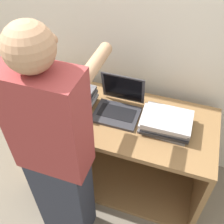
# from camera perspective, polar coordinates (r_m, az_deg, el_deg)

# --- Properties ---
(ground_plane) EXTENTS (12.00, 12.00, 0.00)m
(ground_plane) POSITION_cam_1_polar(r_m,az_deg,el_deg) (2.27, -1.91, -19.72)
(ground_plane) COLOR #756B5B
(wall_back) EXTENTS (8.00, 0.05, 2.40)m
(wall_back) POSITION_cam_1_polar(r_m,az_deg,el_deg) (1.92, 5.24, 17.69)
(wall_back) COLOR silver
(wall_back) RESTS_ON ground_plane
(cart) EXTENTS (1.40, 0.63, 0.74)m
(cart) POSITION_cam_1_polar(r_m,az_deg,el_deg) (2.17, 1.47, -6.48)
(cart) COLOR olive
(cart) RESTS_ON ground_plane
(laptop_open) EXTENTS (0.31, 0.29, 0.26)m
(laptop_open) POSITION_cam_1_polar(r_m,az_deg,el_deg) (1.84, 1.44, 1.37)
(laptop_open) COLOR #333338
(laptop_open) RESTS_ON cart
(laptop_stack_left) EXTENTS (0.33, 0.26, 0.14)m
(laptop_stack_left) POSITION_cam_1_polar(r_m,az_deg,el_deg) (1.91, -8.87, 3.03)
(laptop_stack_left) COLOR slate
(laptop_stack_left) RESTS_ON cart
(laptop_stack_right) EXTENTS (0.34, 0.26, 0.10)m
(laptop_stack_right) POSITION_cam_1_polar(r_m,az_deg,el_deg) (1.77, 11.70, -2.20)
(laptop_stack_right) COLOR slate
(laptop_stack_right) RESTS_ON cart
(person) EXTENTS (0.40, 0.53, 1.63)m
(person) POSITION_cam_1_polar(r_m,az_deg,el_deg) (1.54, -11.99, -9.65)
(person) COLOR #2D3342
(person) RESTS_ON ground_plane
(inventory_tag) EXTENTS (0.06, 0.02, 0.01)m
(inventory_tag) POSITION_cam_1_polar(r_m,az_deg,el_deg) (1.82, -9.94, 3.58)
(inventory_tag) COLOR red
(inventory_tag) RESTS_ON laptop_stack_left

